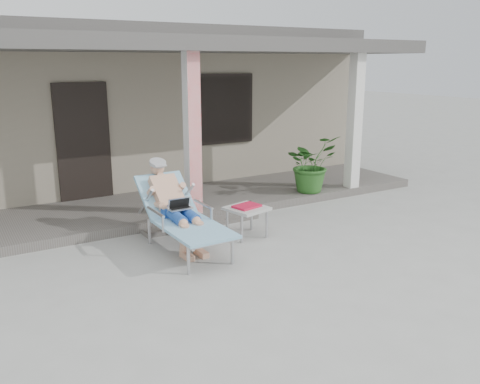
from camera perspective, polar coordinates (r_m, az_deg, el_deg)
ground at (r=6.83m, az=2.76°, el=-7.99°), size 60.00×60.00×0.00m
house at (r=12.29m, az=-14.27°, el=9.66°), size 10.40×5.40×3.30m
porch_deck at (r=9.31m, az=-7.43°, el=-1.42°), size 10.00×2.00×0.15m
porch_overhang at (r=8.91m, az=-7.88°, el=15.52°), size 10.00×2.30×2.85m
porch_step at (r=8.32m, az=-4.27°, el=-3.54°), size 2.00×0.30×0.07m
lounger at (r=7.21m, az=-7.00°, el=-0.24°), size 0.77×1.98×1.28m
side_table at (r=7.70m, az=0.76°, el=-2.03°), size 0.67×0.67×0.50m
potted_palm at (r=9.86m, az=7.96°, el=3.18°), size 1.04×0.92×1.09m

